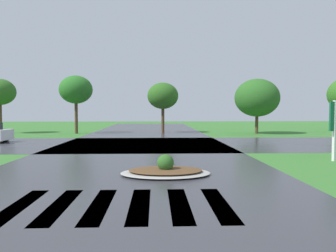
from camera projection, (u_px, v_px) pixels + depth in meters
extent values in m
cube|color=#35353A|center=(134.00, 167.00, 12.36)|extent=(10.41, 80.00, 0.01)
cube|color=#35353A|center=(143.00, 144.00, 20.83)|extent=(90.00, 9.37, 0.01)
cube|color=white|center=(19.00, 206.00, 7.38)|extent=(0.45, 2.87, 0.01)
cube|color=white|center=(59.00, 206.00, 7.41)|extent=(0.45, 2.87, 0.01)
cube|color=white|center=(100.00, 205.00, 7.45)|extent=(0.45, 2.87, 0.01)
cube|color=white|center=(140.00, 205.00, 7.48)|extent=(0.45, 2.87, 0.01)
cube|color=white|center=(179.00, 204.00, 7.51)|extent=(0.45, 2.87, 0.01)
cube|color=white|center=(219.00, 204.00, 7.55)|extent=(0.45, 2.87, 0.01)
cube|color=white|center=(334.00, 131.00, 13.86)|extent=(0.16, 0.16, 2.55)
ellipsoid|color=#9E9B93|center=(166.00, 173.00, 10.97)|extent=(2.99, 2.03, 0.12)
ellipsoid|color=brown|center=(166.00, 170.00, 10.97)|extent=(2.45, 1.66, 0.10)
sphere|color=#2D6023|center=(166.00, 163.00, 10.96)|extent=(0.56, 0.56, 0.56)
cylinder|color=black|center=(5.00, 137.00, 22.69)|extent=(0.65, 0.25, 0.64)
cylinder|color=#4C3823|center=(0.00, 118.00, 30.32)|extent=(0.28, 0.28, 2.82)
ellipsoid|color=#2F6321|center=(0.00, 92.00, 30.20)|extent=(2.82, 2.82, 2.40)
cylinder|color=#4C3823|center=(76.00, 117.00, 30.09)|extent=(0.28, 0.28, 2.96)
ellipsoid|color=#296B24|center=(76.00, 90.00, 29.97)|extent=(2.99, 2.99, 2.54)
cylinder|color=#4C3823|center=(163.00, 120.00, 30.93)|extent=(0.28, 0.28, 2.47)
ellipsoid|color=#2D601F|center=(163.00, 96.00, 30.82)|extent=(2.89, 2.89, 2.45)
cylinder|color=#4C3823|center=(257.00, 123.00, 30.01)|extent=(0.28, 0.28, 1.85)
ellipsoid|color=#2B6222|center=(257.00, 98.00, 29.90)|extent=(4.03, 4.03, 3.42)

